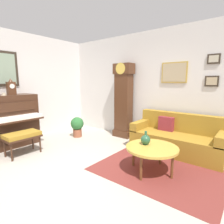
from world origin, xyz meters
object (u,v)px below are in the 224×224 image
Objects in this scene: coffee_table at (152,148)px; mantel_clock at (11,87)px; piano_bench at (22,136)px; potted_plant at (77,126)px; grandfather_clock at (123,103)px; green_jug at (146,140)px; couch at (177,138)px; piano at (4,122)px; teacup at (4,94)px.

mantel_clock reaches higher than coffee_table.
coffee_table is (2.48, 1.01, 0.01)m from piano_bench.
potted_plant is (-0.07, 1.56, -0.08)m from piano_bench.
grandfather_clock reaches higher than green_jug.
mantel_clock is at bearing -148.53° from couch.
green_jug is (3.10, 1.09, -0.09)m from piano.
grandfather_clock reaches higher than potted_plant.
couch reaches higher than green_jug.
potted_plant is (0.69, 1.61, -0.30)m from piano.
grandfather_clock reaches higher than piano_bench.
piano reaches higher than couch.
grandfather_clock is 2.82m from mantel_clock.
grandfather_clock is at bearing 69.08° from piano_bench.
couch is 3.39× the size of potted_plant.
coffee_table is 1.57× the size of potted_plant.
coffee_table is (3.24, 1.06, -0.20)m from piano.
mantel_clock reaches higher than green_jug.
piano_bench is 2.92× the size of green_jug.
coffee_table is 2.32× the size of mantel_clock.
mantel_clock is 1.89m from potted_plant.
coffee_table is 3.40m from teacup.
mantel_clock is at bearing -164.34° from green_jug.
grandfather_clock is 1.45m from potted_plant.
piano_bench is at bearing 2.95° from teacup.
mantel_clock is at bearing -116.38° from potted_plant.
mantel_clock reaches higher than potted_plant.
piano_bench is 1.84× the size of mantel_clock.
couch is 7.92× the size of green_jug.
mantel_clock is 3.33m from green_jug.
coffee_table is at bearing 22.25° from piano_bench.
teacup is at bearing -122.66° from grandfather_clock.
green_jug is at bearing 15.66° from mantel_clock.
teacup is (-3.12, -1.05, 0.84)m from coffee_table.
couch is (2.51, 2.18, -0.09)m from piano_bench.
piano_bench is (0.76, 0.04, -0.22)m from piano.
couch is at bearing 13.49° from potted_plant.
piano_bench is 1.07m from teacup.
teacup is 0.48× the size of green_jug.
grandfather_clock is at bearing 55.57° from piano.
piano is 0.76× the size of couch.
mantel_clock is 0.28m from teacup.
piano is 0.81m from mantel_clock.
coffee_table is 3.49m from mantel_clock.
teacup is (0.11, -0.22, -0.15)m from mantel_clock.
piano is at bearing -145.75° from couch.
piano_bench reaches higher than coffee_table.
couch is (3.27, 2.23, -0.31)m from piano.
mantel_clock reaches higher than teacup.
piano is 1.64× the size of coffee_table.
piano reaches higher than coffee_table.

